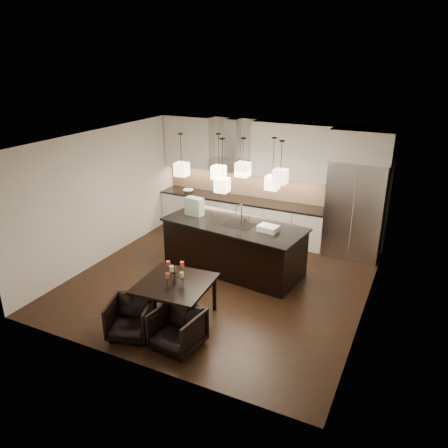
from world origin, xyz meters
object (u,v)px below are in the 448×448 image
at_px(refrigerator, 355,210).
at_px(armchair_right, 178,329).
at_px(island_body, 234,248).
at_px(dining_table, 176,301).
at_px(armchair_left, 131,319).

height_order(refrigerator, armchair_right, refrigerator).
height_order(refrigerator, island_body, refrigerator).
relative_size(dining_table, armchair_left, 1.70).
xyz_separation_m(refrigerator, dining_table, (-2.19, -3.87, -0.73)).
relative_size(refrigerator, armchair_right, 3.05).
bearing_deg(armchair_left, dining_table, 44.32).
xyz_separation_m(refrigerator, armchair_left, (-2.58, -4.59, -0.77)).
relative_size(island_body, armchair_right, 3.96).
height_order(refrigerator, armchair_left, refrigerator).
bearing_deg(island_body, armchair_left, -92.78).
xyz_separation_m(island_body, armchair_left, (-0.50, -2.81, -0.18)).
height_order(refrigerator, dining_table, refrigerator).
height_order(island_body, armchair_left, island_body).
relative_size(refrigerator, island_body, 0.77).
xyz_separation_m(dining_table, armchair_left, (-0.39, -0.72, -0.04)).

